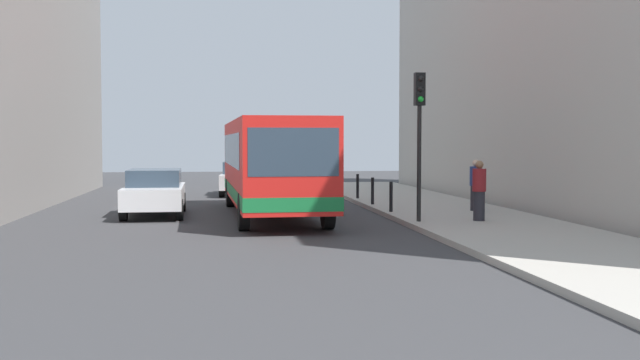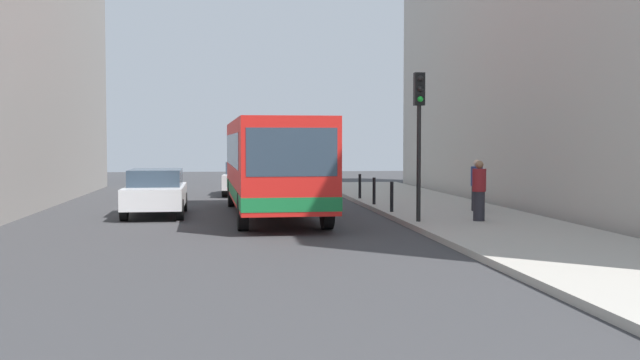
{
  "view_description": "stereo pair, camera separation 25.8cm",
  "coord_description": "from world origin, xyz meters",
  "px_view_note": "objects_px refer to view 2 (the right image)",
  "views": [
    {
      "loc": [
        -1.97,
        -21.91,
        2.34
      ],
      "look_at": [
        1.0,
        0.47,
        1.24
      ],
      "focal_mm": 43.45,
      "sensor_mm": 36.0,
      "label": 1
    },
    {
      "loc": [
        -1.71,
        -21.94,
        2.34
      ],
      "look_at": [
        1.0,
        0.47,
        1.24
      ],
      "focal_mm": 43.45,
      "sensor_mm": 36.0,
      "label": 2
    }
  ],
  "objects_px": {
    "car_behind_bus": "(245,177)",
    "pedestrian_near_signal": "(479,191)",
    "bollard_far": "(360,186)",
    "traffic_light": "(419,118)",
    "car_beside_bus": "(156,191)",
    "bollard_mid": "(374,191)",
    "pedestrian_mid_sidewalk": "(477,185)",
    "bollard_near": "(392,197)",
    "bus": "(272,162)"
  },
  "relations": [
    {
      "from": "car_beside_bus",
      "to": "bollard_mid",
      "type": "height_order",
      "value": "car_beside_bus"
    },
    {
      "from": "car_beside_bus",
      "to": "traffic_light",
      "type": "bearing_deg",
      "value": 149.96
    },
    {
      "from": "car_beside_bus",
      "to": "pedestrian_mid_sidewalk",
      "type": "relative_size",
      "value": 2.7
    },
    {
      "from": "car_beside_bus",
      "to": "car_behind_bus",
      "type": "relative_size",
      "value": 0.98
    },
    {
      "from": "bus",
      "to": "pedestrian_near_signal",
      "type": "xyz_separation_m",
      "value": [
        5.55,
        -3.73,
        -0.74
      ]
    },
    {
      "from": "car_behind_bus",
      "to": "pedestrian_near_signal",
      "type": "relative_size",
      "value": 2.68
    },
    {
      "from": "bollard_mid",
      "to": "bus",
      "type": "bearing_deg",
      "value": -148.62
    },
    {
      "from": "bus",
      "to": "car_behind_bus",
      "type": "height_order",
      "value": "bus"
    },
    {
      "from": "car_beside_bus",
      "to": "car_behind_bus",
      "type": "bearing_deg",
      "value": -108.78
    },
    {
      "from": "car_beside_bus",
      "to": "bollard_far",
      "type": "bearing_deg",
      "value": -148.35
    },
    {
      "from": "bus",
      "to": "car_beside_bus",
      "type": "distance_m",
      "value": 3.82
    },
    {
      "from": "bus",
      "to": "bollard_mid",
      "type": "distance_m",
      "value": 4.51
    },
    {
      "from": "car_behind_bus",
      "to": "traffic_light",
      "type": "height_order",
      "value": "traffic_light"
    },
    {
      "from": "traffic_light",
      "to": "bollard_far",
      "type": "distance_m",
      "value": 9.23
    },
    {
      "from": "car_behind_bus",
      "to": "pedestrian_mid_sidewalk",
      "type": "relative_size",
      "value": 2.75
    },
    {
      "from": "traffic_light",
      "to": "pedestrian_near_signal",
      "type": "distance_m",
      "value": 2.65
    },
    {
      "from": "car_beside_bus",
      "to": "bollard_far",
      "type": "relative_size",
      "value": 4.66
    },
    {
      "from": "bollard_far",
      "to": "pedestrian_near_signal",
      "type": "distance_m",
      "value": 9.14
    },
    {
      "from": "car_behind_bus",
      "to": "pedestrian_mid_sidewalk",
      "type": "xyz_separation_m",
      "value": [
        7.11,
        -10.68,
        0.18
      ]
    },
    {
      "from": "bollard_mid",
      "to": "bollard_far",
      "type": "bearing_deg",
      "value": 90.0
    },
    {
      "from": "bus",
      "to": "traffic_light",
      "type": "bearing_deg",
      "value": 134.34
    },
    {
      "from": "bollard_near",
      "to": "bollard_far",
      "type": "distance_m",
      "value": 5.88
    },
    {
      "from": "car_beside_bus",
      "to": "bollard_mid",
      "type": "relative_size",
      "value": 4.66
    },
    {
      "from": "bus",
      "to": "bollard_mid",
      "type": "bearing_deg",
      "value": -150.33
    },
    {
      "from": "bollard_near",
      "to": "bollard_mid",
      "type": "distance_m",
      "value": 2.94
    },
    {
      "from": "car_beside_bus",
      "to": "car_behind_bus",
      "type": "height_order",
      "value": "same"
    },
    {
      "from": "car_beside_bus",
      "to": "traffic_light",
      "type": "height_order",
      "value": "traffic_light"
    },
    {
      "from": "bollard_far",
      "to": "pedestrian_mid_sidewalk",
      "type": "relative_size",
      "value": 0.58
    },
    {
      "from": "bus",
      "to": "car_behind_bus",
      "type": "relative_size",
      "value": 2.46
    },
    {
      "from": "bollard_mid",
      "to": "pedestrian_near_signal",
      "type": "xyz_separation_m",
      "value": [
        1.82,
        -6.01,
        0.36
      ]
    },
    {
      "from": "traffic_light",
      "to": "pedestrian_mid_sidewalk",
      "type": "bearing_deg",
      "value": 48.83
    },
    {
      "from": "car_behind_bus",
      "to": "pedestrian_mid_sidewalk",
      "type": "bearing_deg",
      "value": 127.18
    },
    {
      "from": "bus",
      "to": "traffic_light",
      "type": "relative_size",
      "value": 2.7
    },
    {
      "from": "pedestrian_near_signal",
      "to": "car_beside_bus",
      "type": "bearing_deg",
      "value": 27.71
    },
    {
      "from": "bollard_far",
      "to": "pedestrian_near_signal",
      "type": "bearing_deg",
      "value": -78.53
    },
    {
      "from": "bollard_near",
      "to": "pedestrian_near_signal",
      "type": "xyz_separation_m",
      "value": [
        1.82,
        -3.07,
        0.36
      ]
    },
    {
      "from": "bollard_near",
      "to": "bollard_far",
      "type": "xyz_separation_m",
      "value": [
        0.0,
        5.88,
        0.0
      ]
    },
    {
      "from": "bollard_far",
      "to": "car_behind_bus",
      "type": "bearing_deg",
      "value": 132.05
    },
    {
      "from": "bus",
      "to": "pedestrian_near_signal",
      "type": "relative_size",
      "value": 6.6
    },
    {
      "from": "car_beside_bus",
      "to": "pedestrian_mid_sidewalk",
      "type": "distance_m",
      "value": 10.24
    },
    {
      "from": "car_behind_bus",
      "to": "traffic_light",
      "type": "xyz_separation_m",
      "value": [
        4.44,
        -13.73,
        2.22
      ]
    },
    {
      "from": "pedestrian_near_signal",
      "to": "bollard_mid",
      "type": "bearing_deg",
      "value": -20.96
    },
    {
      "from": "traffic_light",
      "to": "bollard_far",
      "type": "height_order",
      "value": "traffic_light"
    },
    {
      "from": "car_beside_bus",
      "to": "bollard_near",
      "type": "bearing_deg",
      "value": 170.31
    },
    {
      "from": "pedestrian_near_signal",
      "to": "bollard_near",
      "type": "bearing_deg",
      "value": -7.16
    },
    {
      "from": "bollard_mid",
      "to": "bollard_far",
      "type": "distance_m",
      "value": 2.94
    },
    {
      "from": "bollard_far",
      "to": "bus",
      "type": "bearing_deg",
      "value": -125.6
    },
    {
      "from": "car_beside_bus",
      "to": "pedestrian_near_signal",
      "type": "relative_size",
      "value": 2.64
    },
    {
      "from": "car_beside_bus",
      "to": "bollard_mid",
      "type": "xyz_separation_m",
      "value": [
        7.41,
        1.8,
        -0.16
      ]
    },
    {
      "from": "car_behind_bus",
      "to": "bollard_mid",
      "type": "xyz_separation_m",
      "value": [
        4.34,
        -7.75,
        -0.16
      ]
    }
  ]
}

